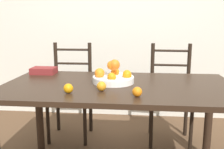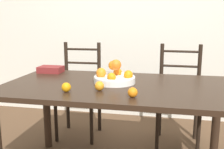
% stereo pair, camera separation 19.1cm
% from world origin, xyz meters
% --- Properties ---
extents(wall_back, '(8.00, 0.06, 2.60)m').
position_xyz_m(wall_back, '(0.00, 1.48, 1.30)').
color(wall_back, silver).
rests_on(wall_back, ground_plane).
extents(dining_table, '(1.73, 0.95, 0.78)m').
position_xyz_m(dining_table, '(0.00, 0.00, 0.68)').
color(dining_table, black).
rests_on(dining_table, ground_plane).
extents(fruit_bowl, '(0.32, 0.32, 0.18)m').
position_xyz_m(fruit_bowl, '(-0.04, 0.05, 0.82)').
color(fruit_bowl, white).
rests_on(fruit_bowl, dining_table).
extents(orange_loose_0, '(0.06, 0.06, 0.06)m').
position_xyz_m(orange_loose_0, '(0.14, -0.31, 0.81)').
color(orange_loose_0, orange).
rests_on(orange_loose_0, dining_table).
extents(orange_loose_1, '(0.06, 0.06, 0.06)m').
position_xyz_m(orange_loose_1, '(-0.31, -0.27, 0.81)').
color(orange_loose_1, orange).
rests_on(orange_loose_1, dining_table).
extents(orange_loose_2, '(0.07, 0.07, 0.07)m').
position_xyz_m(orange_loose_2, '(-0.10, -0.20, 0.81)').
color(orange_loose_2, orange).
rests_on(orange_loose_2, dining_table).
extents(chair_left, '(0.43, 0.41, 1.01)m').
position_xyz_m(chair_left, '(-0.57, 0.75, 0.48)').
color(chair_left, black).
rests_on(chair_left, ground_plane).
extents(chair_right, '(0.43, 0.41, 1.01)m').
position_xyz_m(chair_right, '(0.48, 0.75, 0.48)').
color(chair_right, black).
rests_on(chair_right, ground_plane).
extents(book_stack, '(0.21, 0.15, 0.06)m').
position_xyz_m(book_stack, '(-0.70, 0.34, 0.80)').
color(book_stack, maroon).
rests_on(book_stack, dining_table).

